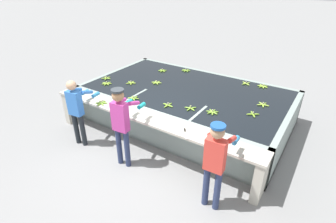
{
  "coord_description": "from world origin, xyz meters",
  "views": [
    {
      "loc": [
        3.03,
        -3.49,
        3.6
      ],
      "look_at": [
        0.0,
        1.08,
        0.63
      ],
      "focal_mm": 28.0,
      "sensor_mm": 36.0,
      "label": 1
    }
  ],
  "objects": [
    {
      "name": "worker_2",
      "position": [
        1.85,
        -0.37,
        0.99
      ],
      "size": [
        0.42,
        0.72,
        1.63
      ],
      "color": "navy",
      "rests_on": "ground"
    },
    {
      "name": "banana_bunch_floating_9",
      "position": [
        -1.97,
        1.06,
        0.91
      ],
      "size": [
        0.28,
        0.28,
        0.08
      ],
      "color": "#8CB738",
      "rests_on": "wash_tank"
    },
    {
      "name": "knife_0",
      "position": [
        1.0,
        0.16,
        0.91
      ],
      "size": [
        0.23,
        0.3,
        0.02
      ],
      "color": "silver",
      "rests_on": "work_ledge"
    },
    {
      "name": "worker_0",
      "position": [
        -1.46,
        -0.35,
        0.94
      ],
      "size": [
        0.46,
        0.73,
        1.58
      ],
      "color": "#1E2328",
      "rests_on": "ground"
    },
    {
      "name": "banana_bunch_floating_8",
      "position": [
        0.62,
        1.05,
        0.91
      ],
      "size": [
        0.28,
        0.27,
        0.08
      ],
      "color": "#75A333",
      "rests_on": "wash_tank"
    },
    {
      "name": "banana_bunch_floating_11",
      "position": [
        -0.76,
        0.74,
        0.91
      ],
      "size": [
        0.27,
        0.28,
        0.08
      ],
      "color": "#75A333",
      "rests_on": "wash_tank"
    },
    {
      "name": "banana_bunch_floating_13",
      "position": [
        1.9,
        2.11,
        0.91
      ],
      "size": [
        0.27,
        0.28,
        0.08
      ],
      "color": "#93BC3D",
      "rests_on": "wash_tank"
    },
    {
      "name": "banana_bunch_floating_3",
      "position": [
        -1.45,
        1.45,
        0.91
      ],
      "size": [
        0.28,
        0.27,
        0.08
      ],
      "color": "#93BC3D",
      "rests_on": "wash_tank"
    },
    {
      "name": "banana_bunch_floating_0",
      "position": [
        1.6,
        3.19,
        0.91
      ],
      "size": [
        0.28,
        0.28,
        0.08
      ],
      "color": "#8CB738",
      "rests_on": "wash_tank"
    },
    {
      "name": "banana_bunch_floating_1",
      "position": [
        1.86,
        1.54,
        0.91
      ],
      "size": [
        0.25,
        0.25,
        0.08
      ],
      "color": "#7FAD33",
      "rests_on": "wash_tank"
    },
    {
      "name": "banana_bunch_floating_2",
      "position": [
        1.1,
        1.15,
        0.91
      ],
      "size": [
        0.28,
        0.27,
        0.08
      ],
      "color": "#75A333",
      "rests_on": "wash_tank"
    },
    {
      "name": "banana_bunch_ledge_0",
      "position": [
        -1.21,
        0.14,
        0.92
      ],
      "size": [
        0.27,
        0.28,
        0.08
      ],
      "color": "#75A333",
      "rests_on": "work_ledge"
    },
    {
      "name": "banana_bunch_floating_4",
      "position": [
        -0.71,
        3.14,
        0.91
      ],
      "size": [
        0.28,
        0.28,
        0.08
      ],
      "color": "#75A333",
      "rests_on": "wash_tank"
    },
    {
      "name": "work_ledge",
      "position": [
        0.0,
        0.23,
        0.65
      ],
      "size": [
        5.14,
        0.45,
        0.9
      ],
      "color": "#B7B2A3",
      "rests_on": "ground"
    },
    {
      "name": "banana_bunch_floating_7",
      "position": [
        1.16,
        3.13,
        0.91
      ],
      "size": [
        0.26,
        0.26,
        0.08
      ],
      "color": "#9EC642",
      "rests_on": "wash_tank"
    },
    {
      "name": "wash_tank",
      "position": [
        -0.0,
        1.96,
        0.44
      ],
      "size": [
        5.14,
        3.04,
        0.9
      ],
      "color": "gray",
      "rests_on": "ground"
    },
    {
      "name": "banana_bunch_floating_5",
      "position": [
        -0.88,
        1.85,
        0.91
      ],
      "size": [
        0.28,
        0.28,
        0.08
      ],
      "color": "#93BC3D",
      "rests_on": "wash_tank"
    },
    {
      "name": "worker_1",
      "position": [
        -0.13,
        -0.35,
        1.04
      ],
      "size": [
        0.45,
        0.74,
        1.71
      ],
      "color": "navy",
      "rests_on": "ground"
    },
    {
      "name": "ground_plane",
      "position": [
        0.0,
        0.0,
        0.0
      ],
      "size": [
        80.0,
        80.0,
        0.0
      ],
      "primitive_type": "plane",
      "color": "gray",
      "rests_on": "ground"
    },
    {
      "name": "banana_bunch_floating_12",
      "position": [
        -2.26,
        1.33,
        0.91
      ],
      "size": [
        0.28,
        0.27,
        0.08
      ],
      "color": "#8CB738",
      "rests_on": "wash_tank"
    },
    {
      "name": "banana_bunch_floating_6",
      "position": [
        -1.3,
        2.73,
        0.91
      ],
      "size": [
        0.28,
        0.28,
        0.08
      ],
      "color": "#7FAD33",
      "rests_on": "wash_tank"
    },
    {
      "name": "banana_bunch_floating_10",
      "position": [
        0.12,
        0.9,
        0.91
      ],
      "size": [
        0.28,
        0.28,
        0.08
      ],
      "color": "#7FAD33",
      "rests_on": "wash_tank"
    }
  ]
}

